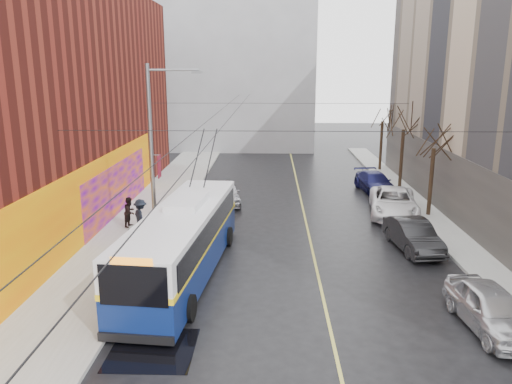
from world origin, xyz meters
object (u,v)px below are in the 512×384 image
(following_car, at_px, (226,192))
(parked_car_d, at_px, (375,183))
(pedestrian_b, at_px, (130,212))
(tree_mid, at_px, (404,119))
(tree_near, at_px, (435,135))
(trolleybus, at_px, (183,241))
(pedestrian_a, at_px, (133,246))
(tree_far, at_px, (383,112))
(parked_car_c, at_px, (394,202))
(parked_car_a, at_px, (491,308))
(pedestrian_c, at_px, (141,217))
(parked_car_b, at_px, (413,235))
(streetlight_pole, at_px, (155,153))

(following_car, bearing_deg, parked_car_d, 8.42)
(pedestrian_b, bearing_deg, tree_mid, -47.36)
(tree_near, height_order, trolleybus, tree_near)
(following_car, xyz_separation_m, pedestrian_a, (-3.21, -11.03, 0.22))
(following_car, distance_m, pedestrian_b, 7.45)
(trolleybus, distance_m, parked_car_d, 19.16)
(tree_far, distance_m, following_car, 17.43)
(tree_mid, distance_m, parked_car_c, 8.31)
(tree_mid, distance_m, parked_car_a, 21.07)
(following_car, height_order, pedestrian_c, pedestrian_c)
(tree_mid, height_order, parked_car_a, tree_mid)
(following_car, bearing_deg, parked_car_c, -22.83)
(parked_car_d, distance_m, pedestrian_b, 17.91)
(tree_near, bearing_deg, parked_car_b, -113.74)
(parked_car_b, distance_m, parked_car_d, 11.94)
(trolleybus, height_order, following_car, trolleybus)
(trolleybus, relative_size, parked_car_c, 2.06)
(tree_far, xyz_separation_m, pedestrian_a, (-15.79, -22.26, -4.17))
(tree_far, height_order, pedestrian_c, tree_far)
(tree_near, height_order, tree_mid, tree_mid)
(following_car, height_order, pedestrian_b, pedestrian_b)
(parked_car_b, height_order, parked_car_d, parked_car_b)
(tree_far, xyz_separation_m, pedestrian_c, (-16.47, -18.25, -4.03))
(tree_mid, bearing_deg, tree_far, 90.00)
(tree_far, bearing_deg, parked_car_c, -98.56)
(parked_car_a, relative_size, following_car, 1.02)
(parked_car_b, bearing_deg, tree_mid, 71.62)
(pedestrian_c, bearing_deg, tree_mid, -91.04)
(pedestrian_c, bearing_deg, parked_car_d, -89.56)
(streetlight_pole, relative_size, following_car, 2.05)
(parked_car_d, bearing_deg, parked_car_a, -98.35)
(tree_near, distance_m, parked_car_c, 4.65)
(parked_car_a, height_order, pedestrian_b, pedestrian_b)
(parked_car_a, bearing_deg, streetlight_pole, 145.56)
(tree_mid, height_order, pedestrian_b, tree_mid)
(tree_far, distance_m, parked_car_b, 20.37)
(parked_car_a, distance_m, following_car, 19.40)
(tree_mid, xyz_separation_m, trolleybus, (-13.34, -16.23, -3.67))
(tree_near, bearing_deg, parked_car_c, 172.41)
(parked_car_b, bearing_deg, parked_car_d, 80.31)
(streetlight_pole, relative_size, trolleybus, 0.74)
(trolleybus, distance_m, parked_car_c, 14.76)
(following_car, xyz_separation_m, pedestrian_b, (-4.86, -5.65, 0.24))
(parked_car_a, relative_size, pedestrian_c, 2.32)
(trolleybus, distance_m, pedestrian_a, 2.70)
(following_car, bearing_deg, tree_mid, 9.09)
(parked_car_b, bearing_deg, tree_far, 75.54)
(trolleybus, bearing_deg, parked_car_b, 23.18)
(streetlight_pole, height_order, tree_far, streetlight_pole)
(parked_car_c, height_order, pedestrian_c, pedestrian_c)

